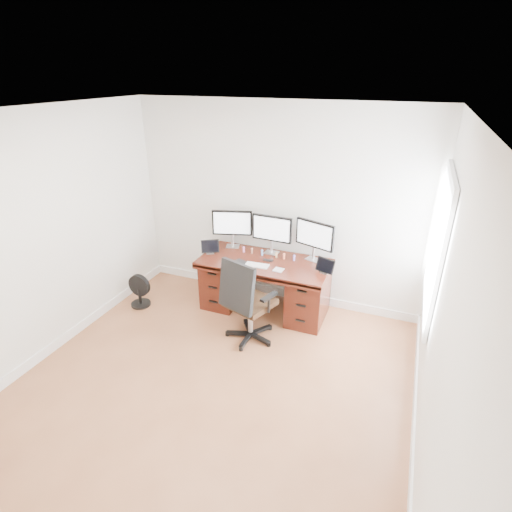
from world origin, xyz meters
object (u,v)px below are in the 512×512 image
at_px(desk, 265,283).
at_px(monitor_center, 272,230).
at_px(office_chair, 248,314).
at_px(floor_fan, 139,291).
at_px(keyboard, 257,265).

relative_size(desk, monitor_center, 3.09).
height_order(office_chair, monitor_center, monitor_center).
relative_size(floor_fan, monitor_center, 0.84).
xyz_separation_m(desk, office_chair, (0.05, -0.72, -0.04)).
xyz_separation_m(desk, keyboard, (-0.04, -0.20, 0.36)).
xyz_separation_m(office_chair, keyboard, (-0.08, 0.52, 0.40)).
bearing_deg(desk, floor_fan, -161.37).
xyz_separation_m(desk, floor_fan, (-1.66, -0.56, -0.18)).
distance_m(office_chair, floor_fan, 1.71).
distance_m(desk, monitor_center, 0.72).
relative_size(desk, keyboard, 5.69).
bearing_deg(floor_fan, desk, 18.93).
bearing_deg(floor_fan, keyboard, 12.73).
height_order(desk, keyboard, keyboard).
distance_m(desk, floor_fan, 1.76).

